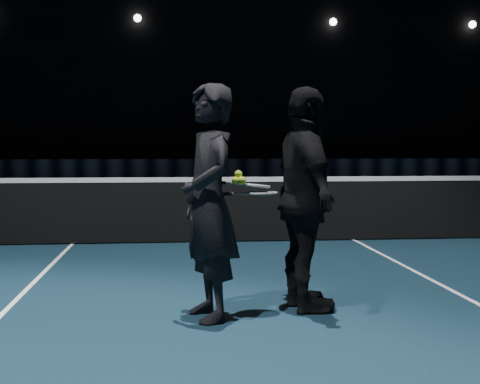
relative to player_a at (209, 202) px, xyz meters
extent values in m
plane|color=black|center=(2.40, 4.28, -0.95)|extent=(36.00, 36.00, 0.00)
plane|color=black|center=(2.40, 22.28, 4.05)|extent=(30.00, 0.00, 30.00)
cube|color=black|center=(2.40, 4.28, -0.50)|extent=(12.80, 0.02, 0.86)
cube|color=white|center=(2.40, 4.28, -0.04)|extent=(12.80, 0.03, 0.07)
cube|color=black|center=(2.40, 19.78, -0.50)|extent=(22.00, 0.15, 0.90)
imported|color=black|center=(0.00, 0.00, 0.00)|extent=(0.63, 0.79, 1.90)
imported|color=black|center=(0.83, 0.20, 0.00)|extent=(0.61, 1.17, 1.90)
camera|label=1|loc=(-0.30, -5.34, 0.46)|focal=50.00mm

